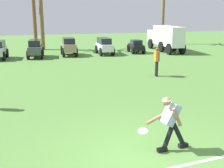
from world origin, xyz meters
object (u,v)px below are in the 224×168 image
Objects in this scene: teammate_midfield at (157,59)px; parked_car_slot_g at (136,46)px; parked_car_slot_f at (104,46)px; palm_tree_far_left at (34,11)px; frisbee_thrower at (171,120)px; frisbee_in_flight at (143,131)px; parked_car_slot_d at (35,48)px; palm_tree_left_of_centre at (41,2)px; parked_car_slot_e at (69,46)px; palm_tree_right_of_centre at (163,9)px; box_truck at (165,37)px.

parked_car_slot_g is (2.34, 8.92, -0.38)m from teammate_midfield.
parked_car_slot_f is 7.50m from palm_tree_far_left.
parked_car_slot_g is at bearing 71.13° from frisbee_thrower.
palm_tree_far_left is at bearing 113.32° from teammate_midfield.
parked_car_slot_f is at bearing 77.88° from frisbee_in_flight.
frisbee_in_flight is at bearing -85.26° from palm_tree_far_left.
palm_tree_left_of_centre reaches higher than parked_car_slot_d.
parked_car_slot_g is at bearing 3.32° from parked_car_slot_f.
palm_tree_right_of_centre reaches higher than parked_car_slot_e.
parked_car_slot_d is at bearing 99.04° from frisbee_thrower.
parked_car_slot_f is (5.47, 0.10, 0.00)m from parked_car_slot_d.
palm_tree_right_of_centre is (11.08, 5.72, 2.99)m from parked_car_slot_e.
parked_car_slot_d is 6.06m from palm_tree_left_of_centre.
palm_tree_far_left is (-2.37, 4.39, 2.74)m from parked_car_slot_e.
teammate_midfield reaches higher than parked_car_slot_e.
parked_car_slot_f reaches higher than frisbee_in_flight.
frisbee_thrower is 0.56× the size of parked_car_slot_d.
teammate_midfield is at bearing -55.40° from parked_car_slot_d.
parked_car_slot_f is 0.41× the size of box_truck.
palm_tree_left_of_centre is (-4.61, 4.78, 3.50)m from parked_car_slot_f.
box_truck is (11.21, 0.60, 0.51)m from parked_car_slot_d.
palm_tree_far_left is at bearing 96.48° from frisbee_thrower.
frisbee_in_flight is 0.13× the size of parked_car_slot_d.
parked_car_slot_d is at bearing -178.19° from parked_car_slot_g.
frisbee_in_flight is 0.05× the size of palm_tree_left_of_centre.
parked_car_slot_e is 12.82m from palm_tree_right_of_centre.
parked_car_slot_g is 0.40× the size of palm_tree_far_left.
parked_car_slot_d is 8.31m from parked_car_slot_g.
palm_tree_left_of_centre is at bearing 157.54° from box_truck.
parked_car_slot_f is 10.56m from palm_tree_right_of_centre.
parked_car_slot_g is (8.31, 0.26, -0.16)m from parked_car_slot_d.
palm_tree_far_left reaches higher than frisbee_thrower.
frisbee_thrower is 0.61× the size of parked_car_slot_g.
teammate_midfield reaches higher than parked_car_slot_d.
frisbee_in_flight is at bearing -117.83° from teammate_midfield.
frisbee_in_flight is at bearing 167.91° from frisbee_thrower.
parked_car_slot_f is at bearing -46.04° from palm_tree_left_of_centre.
parked_car_slot_d reaches higher than frisbee_in_flight.
frisbee_in_flight is 16.38m from parked_car_slot_d.
palm_tree_far_left reaches higher than teammate_midfield.
frisbee_thrower is 0.58× the size of parked_car_slot_e.
frisbee_thrower is at bearing -116.24° from palm_tree_right_of_centre.
parked_car_slot_f reaches higher than parked_car_slot_g.
parked_car_slot_e reaches higher than parked_car_slot_f.
frisbee_thrower is 8.45m from teammate_midfield.
parked_car_slot_e reaches higher than parked_car_slot_d.
box_truck is at bearing 60.47° from teammate_midfield.
teammate_midfield is at bearing -119.53° from box_truck.
palm_tree_far_left reaches higher than frisbee_in_flight.
teammate_midfield is 0.64× the size of parked_car_slot_f.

